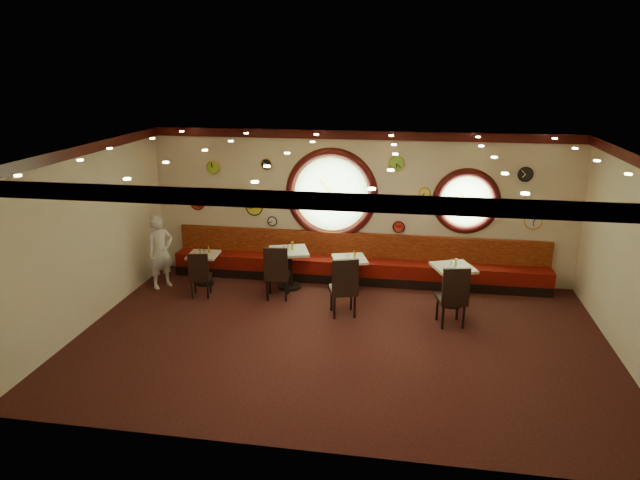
{
  "coord_description": "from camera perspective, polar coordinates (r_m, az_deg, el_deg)",
  "views": [
    {
      "loc": [
        1.11,
        -8.75,
        4.5
      ],
      "look_at": [
        -0.48,
        0.8,
        1.5
      ],
      "focal_mm": 32.0,
      "sensor_mm": 36.0,
      "label": 1
    }
  ],
  "objects": [
    {
      "name": "wall_clock_9",
      "position": [
        12.66,
        -10.67,
        7.15
      ],
      "size": [
        0.26,
        0.03,
        0.26
      ],
      "primitive_type": "cylinder",
      "rotation": [
        1.57,
        0.0,
        0.0
      ],
      "color": "#8CCB28",
      "rests_on": "wall_back"
    },
    {
      "name": "banquette_back",
      "position": [
        12.33,
        3.84,
        -0.53
      ],
      "size": [
        8.0,
        0.1,
        0.55
      ],
      "primitive_type": "cube",
      "color": "#61070B",
      "rests_on": "wall_back"
    },
    {
      "name": "ceiling",
      "position": [
        8.92,
        2.24,
        8.81
      ],
      "size": [
        9.0,
        6.0,
        0.02
      ],
      "primitive_type": "cube",
      "color": "gold",
      "rests_on": "wall_back"
    },
    {
      "name": "condiment_b_bottle",
      "position": [
        11.74,
        -2.8,
        -0.56
      ],
      "size": [
        0.06,
        0.06,
        0.18
      ],
      "primitive_type": "cylinder",
      "color": "gold",
      "rests_on": "table_b"
    },
    {
      "name": "wall_clock_4",
      "position": [
        12.54,
        -4.78,
        1.89
      ],
      "size": [
        0.2,
        0.03,
        0.2
      ],
      "primitive_type": "cylinder",
      "rotation": [
        1.57,
        0.0,
        0.0
      ],
      "color": "silver",
      "rests_on": "wall_back"
    },
    {
      "name": "chair_a",
      "position": [
        11.59,
        -11.97,
        -3.15
      ],
      "size": [
        0.46,
        0.46,
        0.59
      ],
      "rotation": [
        0.0,
        0.0,
        0.18
      ],
      "color": "black",
      "rests_on": "floor"
    },
    {
      "name": "condiment_d_bottle",
      "position": [
        11.26,
        13.45,
        -2.15
      ],
      "size": [
        0.04,
        0.04,
        0.14
      ],
      "primitive_type": "cylinder",
      "color": "gold",
      "rests_on": "table_d"
    },
    {
      "name": "condiment_d_pepper",
      "position": [
        11.17,
        13.32,
        -2.42
      ],
      "size": [
        0.03,
        0.03,
        0.09
      ],
      "primitive_type": "cylinder",
      "color": "silver",
      "rests_on": "table_d"
    },
    {
      "name": "wall_back",
      "position": [
        12.16,
        3.95,
        3.37
      ],
      "size": [
        9.0,
        0.02,
        3.2
      ],
      "primitive_type": "cube",
      "color": "beige",
      "rests_on": "floor"
    },
    {
      "name": "chair_d",
      "position": [
        10.32,
        13.21,
        -5.14
      ],
      "size": [
        0.58,
        0.58,
        0.71
      ],
      "rotation": [
        0.0,
        0.0,
        0.24
      ],
      "color": "black",
      "rests_on": "floor"
    },
    {
      "name": "condiment_a_salt",
      "position": [
        12.23,
        -11.93,
        -1.13
      ],
      "size": [
        0.04,
        0.04,
        0.11
      ],
      "primitive_type": "cylinder",
      "color": "#B9BABE",
      "rests_on": "table_a"
    },
    {
      "name": "condiment_c_pepper",
      "position": [
        11.52,
        2.85,
        -1.71
      ],
      "size": [
        0.03,
        0.03,
        0.09
      ],
      "primitive_type": "cylinder",
      "color": "silver",
      "rests_on": "table_c"
    },
    {
      "name": "molding_back",
      "position": [
        11.84,
        4.08,
        10.43
      ],
      "size": [
        9.0,
        0.1,
        0.18
      ],
      "primitive_type": "cube",
      "color": "#330909",
      "rests_on": "wall_back"
    },
    {
      "name": "chair_c",
      "position": [
        10.46,
        2.43,
        -4.35
      ],
      "size": [
        0.6,
        0.6,
        0.72
      ],
      "rotation": [
        0.0,
        0.0,
        0.29
      ],
      "color": "black",
      "rests_on": "floor"
    },
    {
      "name": "porthole_right_ring",
      "position": [
        12.06,
        14.43,
        3.73
      ],
      "size": [
        1.09,
        0.03,
        1.09
      ],
      "primitive_type": "torus",
      "rotation": [
        1.57,
        0.0,
        0.0
      ],
      "color": "gold",
      "rests_on": "wall_back"
    },
    {
      "name": "wall_front",
      "position": [
        6.54,
        -1.31,
        -9.14
      ],
      "size": [
        9.0,
        0.02,
        3.2
      ],
      "primitive_type": "cube",
      "color": "beige",
      "rests_on": "floor"
    },
    {
      "name": "condiment_a_pepper",
      "position": [
        12.16,
        -11.52,
        -1.2
      ],
      "size": [
        0.04,
        0.04,
        0.11
      ],
      "primitive_type": "cylinder",
      "color": "silver",
      "rests_on": "table_a"
    },
    {
      "name": "floor",
      "position": [
        9.91,
        2.02,
        -9.82
      ],
      "size": [
        9.0,
        6.0,
        0.0
      ],
      "primitive_type": "cube",
      "color": "black",
      "rests_on": "ground"
    },
    {
      "name": "condiment_c_salt",
      "position": [
        11.66,
        2.66,
        -1.46
      ],
      "size": [
        0.03,
        0.03,
        0.09
      ],
      "primitive_type": "cylinder",
      "color": "silver",
      "rests_on": "table_c"
    },
    {
      "name": "table_a",
      "position": [
        12.31,
        -11.53,
        -2.47
      ],
      "size": [
        0.65,
        0.65,
        0.68
      ],
      "color": "black",
      "rests_on": "floor"
    },
    {
      "name": "wall_clock_1",
      "position": [
        12.56,
        -6.59,
        3.28
      ],
      "size": [
        0.36,
        0.03,
        0.36
      ],
      "primitive_type": "cylinder",
      "rotation": [
        1.57,
        0.0,
        0.0
      ],
      "color": "yellow",
      "rests_on": "wall_back"
    },
    {
      "name": "wall_right",
      "position": [
        9.83,
        29.15,
        -2.22
      ],
      "size": [
        0.02,
        6.0,
        3.2
      ],
      "primitive_type": "cube",
      "color": "beige",
      "rests_on": "floor"
    },
    {
      "name": "chair_b",
      "position": [
        11.24,
        -4.36,
        -2.96
      ],
      "size": [
        0.51,
        0.51,
        0.69
      ],
      "rotation": [
        0.0,
        0.0,
        0.11
      ],
      "color": "black",
      "rests_on": "floor"
    },
    {
      "name": "condiment_c_bottle",
      "position": [
        11.59,
        3.48,
        -1.44
      ],
      "size": [
        0.05,
        0.05,
        0.15
      ],
      "primitive_type": "cylinder",
      "color": "gold",
      "rests_on": "table_c"
    },
    {
      "name": "wall_clock_5",
      "position": [
        12.17,
        7.88,
        1.32
      ],
      "size": [
        0.24,
        0.03,
        0.24
      ],
      "primitive_type": "cylinder",
      "rotation": [
        1.57,
        0.0,
        0.0
      ],
      "color": "red",
      "rests_on": "wall_back"
    },
    {
      "name": "condiment_a_bottle",
      "position": [
        12.26,
        -11.05,
        -0.93
      ],
      "size": [
        0.05,
        0.05,
        0.15
      ],
      "primitive_type": "cylinder",
      "color": "gold",
      "rests_on": "table_a"
    },
    {
      "name": "porthole_right_frame",
      "position": [
        12.09,
        14.41,
        3.76
      ],
      "size": [
        1.38,
        0.18,
        1.38
      ],
      "primitive_type": "torus",
      "rotation": [
        1.57,
        0.0,
        0.0
      ],
      "color": "#330909",
      "rests_on": "wall_back"
    },
    {
      "name": "wall_clock_0",
      "position": [
        12.1,
        19.85,
        6.2
      ],
      "size": [
        0.28,
        0.03,
        0.28
      ],
      "primitive_type": "cylinder",
      "rotation": [
        1.57,
        0.0,
        0.0
      ],
      "color": "black",
      "rests_on": "wall_back"
    },
    {
      "name": "porthole_left_glass",
      "position": [
        12.17,
        1.15,
        4.63
      ],
      "size": [
        1.66,
        0.02,
        1.66
      ],
      "primitive_type": "cylinder",
      "rotation": [
        1.57,
        0.0,
        0.0
      ],
      "color": "#94D17D",
      "rests_on": "wall_back"
    },
    {
      "name": "molding_front",
      "position": [
        6.07,
        -1.32,
        3.95
      ],
      "size": [
        9.0,
        0.1,
        0.18
      ],
      "primitive_type": "cube",
      "color": "#330909",
      "rests_on": "wall_back"
    },
    {
      "name": "banquette_base",
      "position": [
        12.34,
        3.68,
        -3.71
      ],
      "size": [
        8.0,
        0.55,
        0.2
      ],
      "primitive_type": "cube",
      "color": "black",
      "rests_on": "floor"
    },
    {
      "name": "table_b",
      "position": [
        11.85,
        -3.11,
        -2.42
      ],
      "size": [
        0.96,
        0.96,
        0.83
      ],
      "color": "black",
      "rests_on": "floor"
    },
    {
      "name": "porthole_left_ring",
      "position": [
        12.12,
        1.12,
        4.58
      ],
      "size": [
        1.61,
        0.03,
        1.61
      ],
      "primitive_type": "torus",
      "rotation": [
        1.57,
        0.0,
        0.0
      ],
      "color": "gold",
      "rests_on": "wall_back"
    },
    {
      "name": "wall_clock_8",
      "position": [
        12.96,
        -12.14,
        3.67
      ],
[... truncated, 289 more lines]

